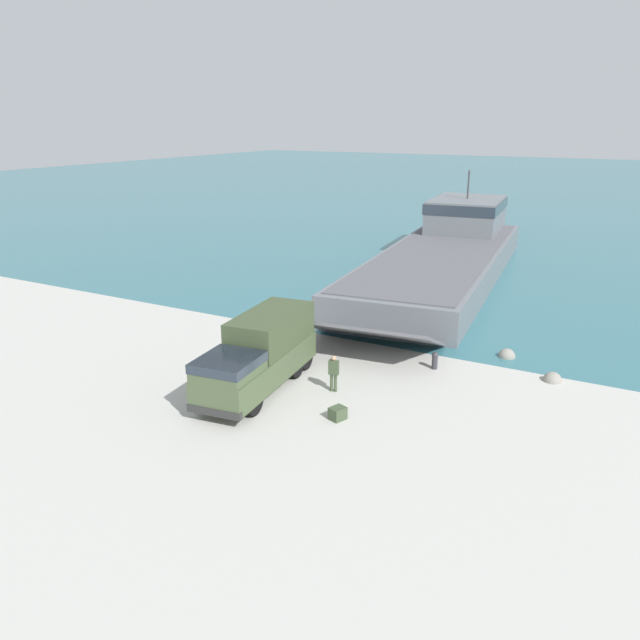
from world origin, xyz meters
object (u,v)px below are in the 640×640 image
object	(u,v)px
mooring_bollard	(435,360)
cargo_crate	(338,413)
soldier_on_ramp	(334,371)
moored_boat_a	(451,209)
landing_craft	(447,250)
military_truck	(259,354)

from	to	relation	value
mooring_bollard	cargo_crate	distance (m)	7.15
soldier_on_ramp	moored_boat_a	bearing A→B (deg)	1.14
landing_craft	soldier_on_ramp	world-z (taller)	landing_craft
military_truck	moored_boat_a	xyz separation A→B (m)	(-8.66, 55.28, -0.93)
soldier_on_ramp	moored_boat_a	distance (m)	55.33
moored_boat_a	soldier_on_ramp	bearing A→B (deg)	100.20
soldier_on_ramp	landing_craft	bearing A→B (deg)	-4.69
cargo_crate	military_truck	bearing A→B (deg)	166.10
cargo_crate	soldier_on_ramp	bearing A→B (deg)	121.06
military_truck	moored_boat_a	world-z (taller)	military_truck
military_truck	mooring_bollard	world-z (taller)	military_truck
mooring_bollard	cargo_crate	bearing A→B (deg)	-103.41
landing_craft	mooring_bollard	world-z (taller)	landing_craft
mooring_bollard	military_truck	bearing A→B (deg)	-136.25
landing_craft	moored_boat_a	bearing A→B (deg)	100.65
military_truck	cargo_crate	xyz separation A→B (m)	(4.45, -1.10, -1.36)
landing_craft	mooring_bollard	size ratio (longest dim) A/B	40.25
moored_boat_a	military_truck	bearing A→B (deg)	96.87
landing_craft	cargo_crate	distance (m)	27.02
landing_craft	moored_boat_a	size ratio (longest dim) A/B	4.79
moored_boat_a	cargo_crate	world-z (taller)	moored_boat_a
military_truck	mooring_bollard	xyz separation A→B (m)	(6.11, 5.85, -1.15)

